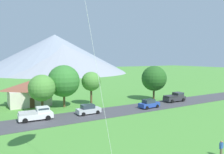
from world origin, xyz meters
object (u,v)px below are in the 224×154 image
tree_near_left (154,78)px  tree_right_of_center (91,81)px  pickup_truck_white_east_side (37,114)px  tree_near_right (42,88)px  pickup_truck_charcoal_west_side (175,97)px  parked_car_blue_mid_east (149,104)px  watcher_person (221,148)px  parked_car_silver_west_end (88,109)px  house_left_center (29,93)px  tree_center (64,81)px

tree_near_left → tree_right_of_center: 15.13m
tree_near_left → pickup_truck_white_east_side: (-27.31, -3.68, -4.04)m
tree_near_right → pickup_truck_charcoal_west_side: tree_near_right is taller
tree_near_left → parked_car_blue_mid_east: tree_near_left is taller
watcher_person → parked_car_silver_west_end: bearing=102.5°
parked_car_blue_mid_east → tree_near_right: bearing=157.6°
house_left_center → tree_near_right: bearing=-81.4°
watcher_person → tree_center: bearing=102.8°
tree_near_left → parked_car_silver_west_end: tree_near_left is taller
tree_near_left → tree_near_right: (-25.22, 1.75, -0.71)m
tree_near_left → watcher_person: bearing=-117.9°
tree_right_of_center → tree_near_right: (-10.33, -0.93, -0.55)m
house_left_center → tree_near_left: size_ratio=1.07×
pickup_truck_white_east_side → watcher_person: size_ratio=3.14×
tree_near_right → pickup_truck_white_east_side: 6.71m
parked_car_blue_mid_east → parked_car_silver_west_end: bearing=172.4°
pickup_truck_charcoal_west_side → tree_center: bearing=162.4°
tree_right_of_center → watcher_person: bearing=-87.9°
tree_right_of_center → parked_car_blue_mid_east: 12.81m
house_left_center → pickup_truck_charcoal_west_side: (29.04, -13.11, -1.55)m
pickup_truck_charcoal_west_side → watcher_person: (-16.57, -22.16, -0.18)m
parked_car_blue_mid_east → pickup_truck_white_east_side: 21.04m
tree_right_of_center → pickup_truck_white_east_side: 14.49m
tree_right_of_center → parked_car_blue_mid_east: size_ratio=1.64×
parked_car_blue_mid_east → pickup_truck_charcoal_west_side: 9.32m
parked_car_blue_mid_east → pickup_truck_white_east_side: pickup_truck_white_east_side is taller
pickup_truck_white_east_side → parked_car_silver_west_end: bearing=-4.5°
house_left_center → tree_right_of_center: size_ratio=1.23×
house_left_center → parked_car_blue_mid_east: (19.93, -15.06, -1.74)m
house_left_center → tree_center: tree_center is taller
tree_near_right → watcher_person: (11.37, -27.96, -3.52)m
tree_near_right → parked_car_silver_west_end: 9.62m
tree_center → parked_car_silver_west_end: 9.06m
pickup_truck_charcoal_west_side → tree_near_left: bearing=123.9°
tree_near_left → tree_near_right: size_ratio=1.17×
house_left_center → tree_near_right: (1.10, -7.31, 1.79)m
tree_center → parked_car_blue_mid_east: tree_center is taller
pickup_truck_charcoal_west_side → watcher_person: 27.67m
tree_right_of_center → pickup_truck_charcoal_west_side: 19.25m
tree_center → pickup_truck_white_east_side: (-6.73, -7.01, -4.22)m
watcher_person → tree_near_right: bearing=112.1°
tree_center → watcher_person: bearing=-77.2°
tree_center → tree_near_right: 4.98m
tree_near_left → tree_right_of_center: bearing=169.8°
pickup_truck_charcoal_west_side → watcher_person: pickup_truck_charcoal_west_side is taller
watcher_person → tree_right_of_center: bearing=92.1°
parked_car_silver_west_end → parked_car_blue_mid_east: same height
parked_car_silver_west_end → tree_near_left: bearing=13.1°
pickup_truck_charcoal_west_side → house_left_center: bearing=155.7°
tree_center → tree_near_right: size_ratio=1.24×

